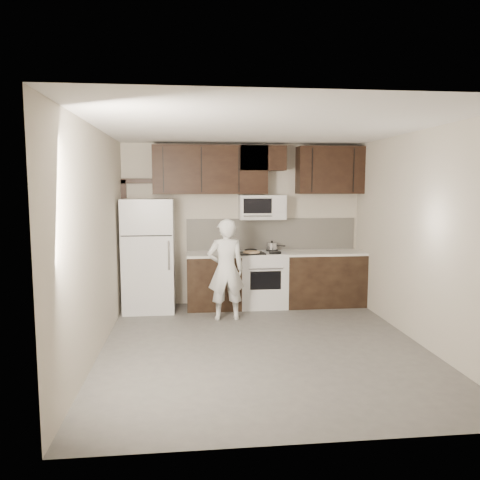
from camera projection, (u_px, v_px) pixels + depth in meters
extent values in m
plane|color=#585552|center=(263.00, 346.00, 5.88)|extent=(4.50, 4.50, 0.00)
plane|color=#BEB4A1|center=(243.00, 224.00, 7.94)|extent=(4.00, 0.00, 4.00)
plane|color=white|center=(264.00, 127.00, 5.56)|extent=(4.50, 4.50, 0.00)
cube|color=black|center=(214.00, 282.00, 7.69)|extent=(0.87, 0.62, 0.87)
cube|color=black|center=(323.00, 279.00, 7.89)|extent=(1.32, 0.62, 0.87)
cube|color=white|center=(213.00, 254.00, 7.63)|extent=(0.87, 0.64, 0.04)
cube|color=white|center=(324.00, 253.00, 7.83)|extent=(1.32, 0.64, 0.04)
cube|color=silver|center=(263.00, 280.00, 7.77)|extent=(0.76, 0.62, 0.89)
cube|color=silver|center=(263.00, 253.00, 7.72)|extent=(0.76, 0.62, 0.02)
cube|color=black|center=(266.00, 280.00, 7.47)|extent=(0.50, 0.01, 0.30)
cylinder|color=silver|center=(266.00, 268.00, 7.41)|extent=(0.55, 0.02, 0.02)
cylinder|color=black|center=(253.00, 253.00, 7.55)|extent=(0.20, 0.20, 0.03)
cylinder|color=black|center=(275.00, 253.00, 7.59)|extent=(0.20, 0.20, 0.03)
cylinder|color=black|center=(251.00, 250.00, 7.85)|extent=(0.20, 0.20, 0.03)
cylinder|color=black|center=(272.00, 250.00, 7.89)|extent=(0.20, 0.20, 0.03)
cube|color=beige|center=(272.00, 234.00, 8.00)|extent=(2.90, 0.02, 0.54)
cube|color=black|center=(210.00, 170.00, 7.60)|extent=(1.85, 0.35, 0.78)
cube|color=black|center=(330.00, 170.00, 7.82)|extent=(1.10, 0.35, 0.78)
cube|color=black|center=(262.00, 158.00, 7.67)|extent=(0.76, 0.35, 0.40)
cube|color=silver|center=(262.00, 207.00, 7.75)|extent=(0.76, 0.38, 0.40)
cube|color=black|center=(258.00, 206.00, 7.54)|extent=(0.46, 0.01, 0.24)
cube|color=silver|center=(280.00, 206.00, 7.58)|extent=(0.18, 0.01, 0.24)
cylinder|color=silver|center=(258.00, 216.00, 7.54)|extent=(0.46, 0.02, 0.02)
cube|color=silver|center=(149.00, 255.00, 7.47)|extent=(0.80, 0.72, 1.80)
cube|color=black|center=(146.00, 236.00, 7.07)|extent=(0.77, 0.01, 0.02)
cylinder|color=silver|center=(169.00, 255.00, 7.12)|extent=(0.03, 0.03, 0.45)
cube|color=black|center=(125.00, 244.00, 7.73)|extent=(0.08, 0.08, 2.10)
cube|color=black|center=(137.00, 181.00, 7.63)|extent=(0.50, 0.08, 0.08)
cylinder|color=silver|center=(272.00, 247.00, 7.88)|extent=(0.19, 0.19, 0.14)
sphere|color=black|center=(272.00, 242.00, 7.87)|extent=(0.04, 0.04, 0.04)
cylinder|color=black|center=(280.00, 246.00, 7.84)|extent=(0.17, 0.08, 0.02)
cube|color=black|center=(251.00, 253.00, 7.54)|extent=(0.43, 0.34, 0.02)
cylinder|color=beige|center=(251.00, 252.00, 7.53)|extent=(0.30, 0.30, 0.02)
imported|color=white|center=(226.00, 269.00, 6.98)|extent=(0.58, 0.40, 1.52)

